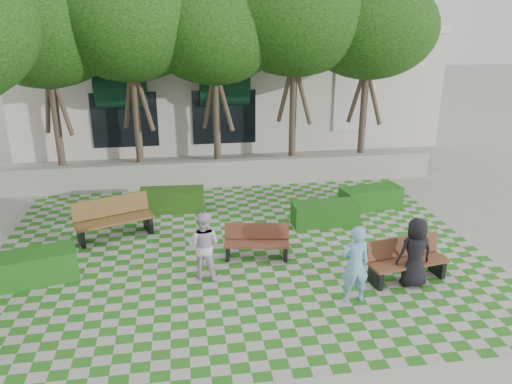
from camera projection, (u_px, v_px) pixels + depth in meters
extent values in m
plane|color=gray|center=(244.00, 272.00, 11.54)|extent=(90.00, 90.00, 0.00)
plane|color=#2B721E|center=(239.00, 252.00, 12.47)|extent=(12.00, 12.00, 0.00)
cube|color=#9E9B93|center=(221.00, 173.00, 17.15)|extent=(15.00, 0.36, 0.90)
cube|color=brown|center=(408.00, 262.00, 11.02)|extent=(1.86, 0.84, 0.06)
cube|color=brown|center=(403.00, 246.00, 11.16)|extent=(1.79, 0.42, 0.45)
cube|color=black|center=(376.00, 277.00, 10.86)|extent=(0.18, 0.51, 0.44)
cube|color=black|center=(437.00, 266.00, 11.33)|extent=(0.18, 0.51, 0.44)
cube|color=brown|center=(257.00, 244.00, 12.04)|extent=(1.63, 0.73, 0.05)
cube|color=brown|center=(257.00, 231.00, 12.17)|extent=(1.57, 0.36, 0.39)
cube|color=black|center=(228.00, 251.00, 12.11)|extent=(0.16, 0.44, 0.38)
cube|color=black|center=(285.00, 251.00, 12.10)|extent=(0.16, 0.44, 0.38)
cube|color=brown|center=(115.00, 220.00, 13.12)|extent=(2.09, 1.30, 0.07)
cube|color=brown|center=(111.00, 206.00, 13.26)|extent=(1.92, 0.86, 0.50)
cube|color=black|center=(81.00, 236.00, 12.79)|extent=(0.31, 0.56, 0.49)
cube|color=black|center=(148.00, 222.00, 13.63)|extent=(0.31, 0.56, 0.49)
cube|color=#185115|center=(371.00, 198.00, 15.22)|extent=(1.96, 1.06, 0.65)
cube|color=#1A4E14|center=(325.00, 213.00, 14.04)|extent=(1.84, 0.76, 0.64)
cube|color=#1F4512|center=(172.00, 200.00, 15.03)|extent=(1.94, 0.86, 0.66)
cube|color=#195115|center=(31.00, 268.00, 11.00)|extent=(2.08, 1.26, 0.68)
imported|color=#71A8CE|center=(355.00, 264.00, 10.09)|extent=(0.63, 0.42, 1.68)
imported|color=black|center=(415.00, 253.00, 10.72)|extent=(0.78, 0.53, 1.57)
imported|color=silver|center=(204.00, 245.00, 11.05)|extent=(0.92, 0.82, 1.57)
cylinder|color=#47382B|center=(58.00, 130.00, 17.21)|extent=(0.26, 0.26, 3.64)
ellipsoid|color=#1E4C11|center=(44.00, 32.00, 16.11)|extent=(4.80, 4.80, 3.60)
cylinder|color=#47382B|center=(137.00, 126.00, 17.57)|extent=(0.26, 0.26, 3.81)
ellipsoid|color=#1E4C11|center=(129.00, 24.00, 16.42)|extent=(5.00, 5.00, 3.75)
cylinder|color=#47382B|center=(217.00, 126.00, 18.00)|extent=(0.26, 0.26, 3.58)
ellipsoid|color=#1E4C11|center=(214.00, 33.00, 16.92)|extent=(4.60, 4.60, 3.45)
cylinder|color=#47382B|center=(293.00, 119.00, 18.34)|extent=(0.26, 0.26, 3.92)
ellipsoid|color=#1E4C11|center=(295.00, 19.00, 17.16)|extent=(5.20, 5.20, 3.90)
cylinder|color=#47382B|center=(363.00, 120.00, 18.76)|extent=(0.26, 0.26, 3.70)
ellipsoid|color=#1E4C11|center=(369.00, 28.00, 17.65)|extent=(4.80, 4.80, 3.60)
cube|color=beige|center=(227.00, 82.00, 24.04)|extent=(18.00, 8.00, 5.00)
cube|color=white|center=(235.00, 30.00, 19.48)|extent=(18.00, 0.30, 0.30)
cube|color=black|center=(353.00, 99.00, 21.12)|extent=(1.40, 0.10, 2.40)
cylinder|color=#0E3420|center=(122.00, 85.00, 19.50)|extent=(3.00, 1.80, 1.80)
cube|color=black|center=(125.00, 120.00, 19.97)|extent=(2.60, 0.08, 2.20)
cylinder|color=#0E3420|center=(223.00, 83.00, 20.06)|extent=(3.00, 1.80, 1.80)
cube|color=black|center=(224.00, 117.00, 20.54)|extent=(2.60, 0.08, 2.20)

